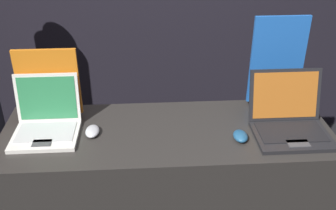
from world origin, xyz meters
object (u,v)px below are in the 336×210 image
object	(u,v)px
laptop_back	(289,119)
mouse_back	(240,136)
mouse_front	(92,131)
promo_stand_front	(49,86)
promo_stand_back	(277,64)
laptop_front	(46,121)

from	to	relation	value
laptop_back	mouse_back	xyz separation A→B (m)	(-0.26, -0.06, -0.05)
mouse_front	mouse_back	world-z (taller)	mouse_back
promo_stand_front	mouse_back	size ratio (longest dim) A/B	3.71
promo_stand_front	promo_stand_back	xyz separation A→B (m)	(1.22, 0.07, 0.06)
promo_stand_front	promo_stand_back	world-z (taller)	promo_stand_back
laptop_front	mouse_back	size ratio (longest dim) A/B	3.07
laptop_back	mouse_back	bearing A→B (deg)	-166.11
mouse_front	laptop_back	xyz separation A→B (m)	(0.99, -0.03, 0.05)
laptop_front	mouse_front	xyz separation A→B (m)	(0.23, -0.04, -0.05)
mouse_front	promo_stand_front	world-z (taller)	promo_stand_front
promo_stand_front	mouse_front	bearing A→B (deg)	-39.15
laptop_back	mouse_back	world-z (taller)	laptop_back
mouse_front	promo_stand_front	size ratio (longest dim) A/B	0.30
laptop_front	promo_stand_front	bearing A→B (deg)	90.00
mouse_front	promo_stand_front	distance (m)	0.34
laptop_front	promo_stand_front	distance (m)	0.19
laptop_front	mouse_front	size ratio (longest dim) A/B	2.80
promo_stand_front	mouse_back	xyz separation A→B (m)	(0.96, -0.28, -0.16)
mouse_front	promo_stand_front	bearing A→B (deg)	140.85
laptop_back	mouse_front	bearing A→B (deg)	178.15
mouse_back	laptop_front	bearing A→B (deg)	172.14
promo_stand_front	laptop_back	world-z (taller)	promo_stand_front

